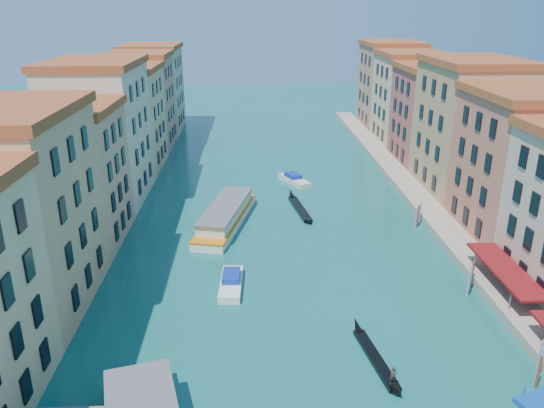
# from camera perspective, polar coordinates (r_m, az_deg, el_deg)

# --- Properties ---
(left_bank_palazzos) EXTENTS (12.80, 128.40, 21.00)m
(left_bank_palazzos) POSITION_cam_1_polar(r_m,az_deg,el_deg) (78.25, -19.06, 5.76)
(left_bank_palazzos) COLOR #C6B788
(left_bank_palazzos) RESTS_ON ground
(right_bank_palazzos) EXTENTS (12.80, 128.40, 21.00)m
(right_bank_palazzos) POSITION_cam_1_polar(r_m,az_deg,el_deg) (82.53, 21.82, 6.17)
(right_bank_palazzos) COLOR #973E31
(right_bank_palazzos) RESTS_ON ground
(quay) EXTENTS (4.00, 140.00, 1.00)m
(quay) POSITION_cam_1_polar(r_m,az_deg,el_deg) (82.23, 15.89, 0.06)
(quay) COLOR #A59785
(quay) RESTS_ON ground
(mooring_poles_right) EXTENTS (1.44, 54.24, 3.20)m
(mooring_poles_right) POSITION_cam_1_polar(r_m,az_deg,el_deg) (50.99, 25.32, -13.48)
(mooring_poles_right) COLOR brown
(mooring_poles_right) RESTS_ON ground
(vaporetto_far) EXTENTS (8.36, 19.30, 2.80)m
(vaporetto_far) POSITION_cam_1_polar(r_m,az_deg,el_deg) (72.81, -4.99, -1.23)
(vaporetto_far) COLOR white
(vaporetto_far) RESTS_ON ground
(gondola_fore) EXTENTS (2.54, 10.77, 2.15)m
(gondola_fore) POSITION_cam_1_polar(r_m,az_deg,el_deg) (47.33, 11.09, -15.87)
(gondola_fore) COLOR black
(gondola_fore) RESTS_ON ground
(gondola_far) EXTENTS (2.95, 13.03, 1.85)m
(gondola_far) POSITION_cam_1_polar(r_m,az_deg,el_deg) (77.97, 2.96, -0.37)
(gondola_far) COLOR black
(gondola_far) RESTS_ON ground
(motorboat_mid) EXTENTS (2.50, 7.15, 1.46)m
(motorboat_mid) POSITION_cam_1_polar(r_m,az_deg,el_deg) (57.19, -4.42, -8.37)
(motorboat_mid) COLOR white
(motorboat_mid) RESTS_ON ground
(motorboat_far) EXTENTS (5.21, 7.44, 1.49)m
(motorboat_far) POSITION_cam_1_polar(r_m,az_deg,el_deg) (89.98, 2.40, 2.67)
(motorboat_far) COLOR silver
(motorboat_far) RESTS_ON ground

